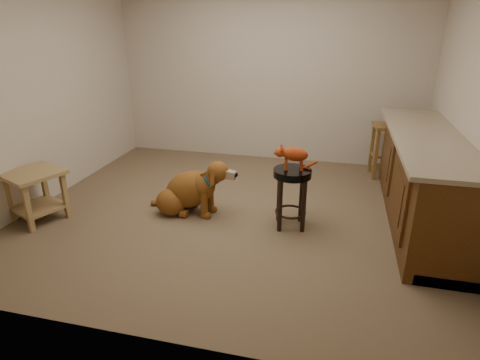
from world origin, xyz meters
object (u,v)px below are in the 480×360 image
(padded_stool, at_px, (292,186))
(tabby_kitten, at_px, (292,155))
(wood_stool, at_px, (386,150))
(golden_retriever, at_px, (189,191))
(side_table, at_px, (35,188))

(padded_stool, height_order, tabby_kitten, tabby_kitten)
(wood_stool, bearing_deg, golden_retriever, -142.30)
(wood_stool, height_order, golden_retriever, wood_stool)
(golden_retriever, bearing_deg, wood_stool, 42.52)
(side_table, bearing_deg, wood_stool, 31.23)
(golden_retriever, height_order, tabby_kitten, tabby_kitten)
(padded_stool, relative_size, tabby_kitten, 1.46)
(side_table, height_order, tabby_kitten, tabby_kitten)
(wood_stool, relative_size, tabby_kitten, 1.68)
(side_table, bearing_deg, tabby_kitten, 10.50)
(golden_retriever, bearing_deg, padded_stool, 1.61)
(padded_stool, xyz_separation_m, golden_retriever, (-1.13, 0.06, -0.19))
(padded_stool, height_order, wood_stool, wood_stool)
(wood_stool, distance_m, golden_retriever, 2.77)
(wood_stool, bearing_deg, tabby_kitten, -121.43)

